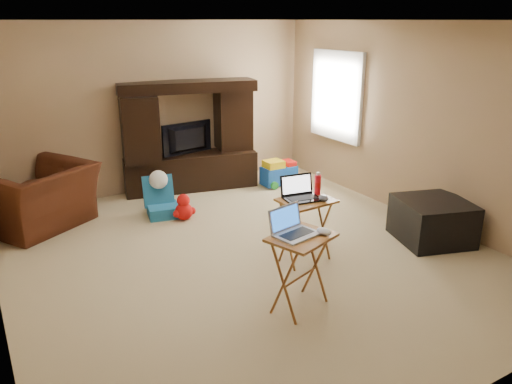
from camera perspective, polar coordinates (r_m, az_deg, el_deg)
floor at (r=5.67m, az=-1.04°, el=-7.08°), size 5.50×5.50×0.00m
ceiling at (r=5.09m, az=-1.21°, el=19.06°), size 5.50×5.50×0.00m
wall_back at (r=7.71m, az=-11.38°, el=9.39°), size 5.00×0.00×5.00m
wall_front at (r=3.27m, az=23.49°, el=-5.17°), size 5.00×0.00×5.00m
wall_right at (r=6.80m, az=17.71°, el=7.59°), size 0.00×5.50×5.50m
window_pane at (r=7.86m, az=9.27°, el=10.80°), size 0.00×1.20×1.20m
window_frame at (r=7.85m, az=9.16°, el=10.80°), size 0.06×1.14×1.34m
entertainment_center at (r=7.67m, az=-7.63°, el=6.32°), size 2.08×0.91×1.65m
television at (r=7.66m, az=-7.55°, el=6.04°), size 0.85×0.23×0.48m
recliner at (r=6.81m, az=-23.60°, el=-0.57°), size 1.59×1.54×0.79m
child_rocker at (r=6.74m, az=-10.63°, el=-0.58°), size 0.49×0.53×0.54m
plush_toy at (r=6.61m, az=-8.27°, el=-1.69°), size 0.32×0.27×0.36m
push_toy at (r=7.93m, az=2.62°, el=2.30°), size 0.57×0.41×0.42m
ottoman at (r=6.28m, az=19.51°, el=-3.10°), size 0.98×0.98×0.50m
tray_table_left at (r=4.55m, az=5.09°, el=-9.15°), size 0.66×0.59×0.71m
tray_table_right at (r=5.41m, az=5.68°, el=-4.40°), size 0.57×0.47×0.71m
laptop_left at (r=4.35m, az=4.72°, el=-3.55°), size 0.43×0.37×0.24m
laptop_right at (r=5.23m, az=5.37°, el=0.36°), size 0.41×0.35×0.24m
mouse_left at (r=4.43m, az=7.77°, el=-4.47°), size 0.12×0.16×0.06m
mouse_right at (r=5.26m, az=7.73°, el=-0.69°), size 0.12×0.16×0.06m
water_bottle at (r=5.42m, az=7.05°, el=0.84°), size 0.07×0.07×0.22m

